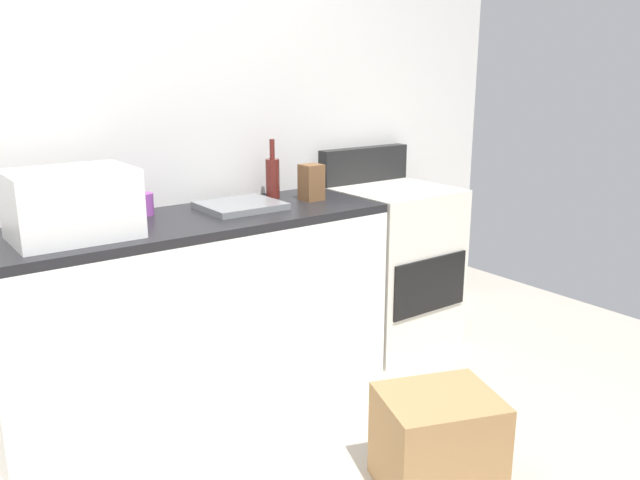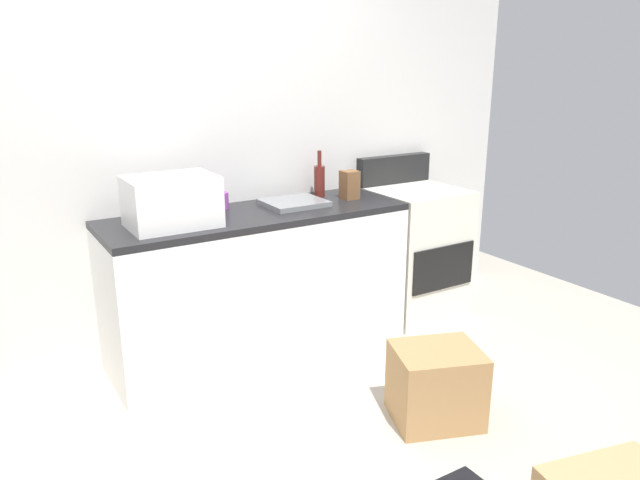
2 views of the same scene
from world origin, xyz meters
The scene contains 10 objects.
ground_plane centered at (0.00, 0.00, 0.00)m, with size 6.00×6.00×0.00m, color #B2A899.
wall_back centered at (0.00, 1.55, 1.30)m, with size 5.00×0.10×2.60m, color silver.
kitchen_counter centered at (0.30, 1.20, 0.45)m, with size 1.80×0.60×0.90m.
stove_oven centered at (1.52, 1.21, 0.47)m, with size 0.60×0.61×1.10m.
microwave centered at (-0.22, 1.15, 1.04)m, with size 0.46×0.34×0.27m, color white.
sink_basin centered at (0.57, 1.24, 0.92)m, with size 0.36×0.32×0.03m, color slate.
wine_bottle centered at (0.83, 1.36, 1.01)m, with size 0.07×0.07×0.30m.
coffee_mug centered at (0.16, 1.37, 0.95)m, with size 0.08×0.08×0.10m, color purple.
knife_block centered at (0.96, 1.20, 0.99)m, with size 0.10×0.10×0.18m, color brown.
cardboard_box_small centered at (0.72, 0.06, 0.19)m, with size 0.42×0.35×0.39m, color #A37A4C.
Camera 2 is at (-1.18, -1.92, 1.75)m, focal length 33.85 mm.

